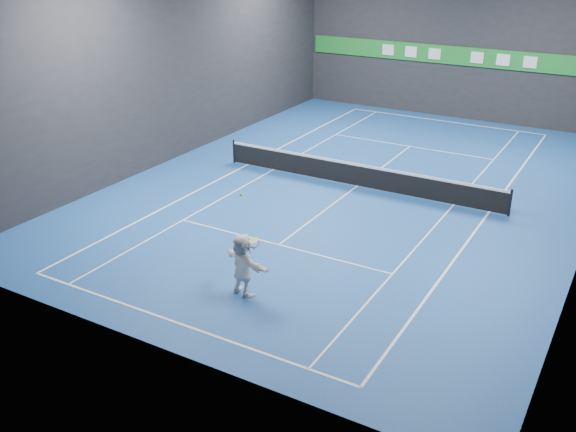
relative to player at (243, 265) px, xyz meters
The scene contains 18 objects.
ground 9.77m from the player, 94.52° to the left, with size 26.00×26.00×0.00m, color #1A4890.
wall_back 22.98m from the player, 91.93° to the left, with size 18.00×0.10×9.00m, color #232325.
wall_front 4.91m from the player, 103.03° to the right, with size 18.00×0.10×9.00m, color #232325.
wall_left 14.21m from the player, 135.23° to the left, with size 0.10×26.00×9.00m, color #232325.
baseline_near 2.52m from the player, 109.19° to the right, with size 10.98×0.08×0.01m, color white.
baseline_far 21.61m from the player, 92.03° to the left, with size 10.98×0.08×0.01m, color white.
sideline_doubles_left 11.57m from the player, 122.85° to the left, with size 0.08×23.78×0.01m, color white.
sideline_doubles_right 10.82m from the player, 64.01° to the left, with size 0.08×23.78×0.01m, color white.
sideline_singles_left 10.89m from the player, 116.72° to the left, with size 0.06×23.78×0.01m, color white.
sideline_singles_right 10.29m from the player, 70.96° to the left, with size 0.06×23.78×0.01m, color white.
service_line_near 3.51m from the player, 103.12° to the left, with size 8.23×0.06×0.01m, color white.
service_line_far 16.13m from the player, 92.73° to the left, with size 8.23×0.06×0.01m, color white.
center_service_line 9.77m from the player, 94.52° to the left, with size 0.06×12.80×0.01m, color white.
player is the anchor object (origin of this frame).
tennis_ball 2.11m from the player, 120.11° to the left, with size 0.07×0.07×0.07m, color #B2D523.
tennis_net 9.73m from the player, 94.52° to the left, with size 12.50×0.10×1.07m.
sponsor_banner 22.78m from the player, 91.94° to the left, with size 17.64×0.11×1.00m.
tennis_racket 0.80m from the player, ahead, with size 0.39×0.35×0.56m.
Camera 1 is at (10.05, -23.16, 9.63)m, focal length 40.00 mm.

